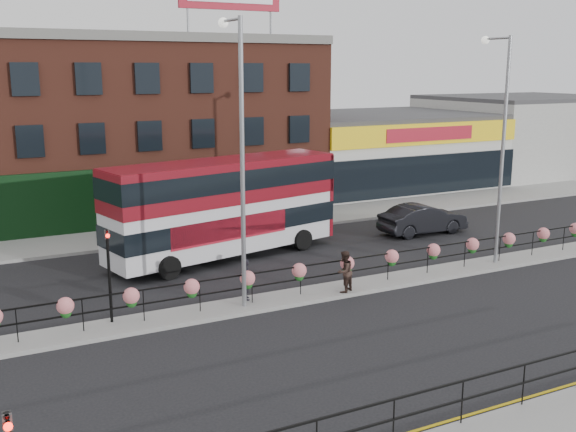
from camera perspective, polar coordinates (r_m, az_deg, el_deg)
name	(u,v)px	position (r m, az deg, el deg)	size (l,w,h in m)	color
ground	(323,294)	(26.14, 3.01, -6.62)	(120.00, 120.00, 0.00)	black
north_pavement	(212,228)	(36.59, -6.42, -1.01)	(60.00, 4.00, 0.15)	gray
median	(323,292)	(26.12, 3.01, -6.47)	(60.00, 1.60, 0.15)	gray
yellow_line_inner	(510,403)	(19.05, 18.26, -14.79)	(60.00, 0.10, 0.01)	gold
yellow_line_outer	(515,406)	(18.94, 18.66, -14.99)	(60.00, 0.10, 0.01)	gold
brick_building	(101,126)	(42.31, -15.58, 7.36)	(25.00, 12.21, 10.30)	brown
supermarket	(377,149)	(50.46, 7.52, 5.62)	(15.00, 12.25, 5.30)	silver
warehouse_east	(523,134)	(60.04, 19.25, 6.58)	(14.50, 12.00, 6.30)	#ACACA7
median_railing	(324,268)	(25.82, 3.04, -4.43)	(30.04, 0.56, 1.23)	black
south_railing	(463,392)	(17.11, 14.57, -14.22)	(20.04, 0.05, 1.12)	black
double_decker_bus	(225,198)	(30.53, -5.37, 1.50)	(11.45, 4.95, 4.51)	silver
car	(423,219)	(36.00, 11.35, -0.25)	(4.77, 1.72, 1.56)	black
pedestrian_a	(246,279)	(24.92, -3.54, -5.34)	(0.51, 0.64, 1.56)	black
pedestrian_b	(344,271)	(25.76, 4.78, -4.70)	(0.98, 0.90, 1.62)	#30211B
lamp_column_west	(239,139)	(23.38, -4.17, 6.52)	(0.36, 1.77, 10.09)	gray
lamp_column_east	(500,131)	(30.27, 17.49, 6.90)	(0.35, 1.71, 9.72)	gray
traffic_light_median	(108,256)	(23.01, -14.99, -3.26)	(0.15, 0.28, 3.65)	black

